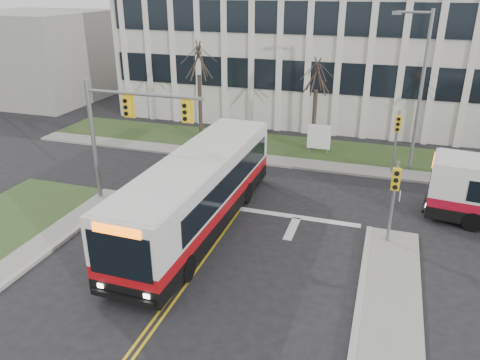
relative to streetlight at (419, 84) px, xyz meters
name	(u,v)px	position (x,y,z in m)	size (l,w,h in m)	color
ground	(165,309)	(-8.03, -16.20, -5.19)	(120.00, 120.00, 0.00)	black
sidewalk_cross	(353,170)	(-3.03, -1.00, -5.12)	(44.00, 1.60, 0.14)	#9E9B93
building_lawn	(357,155)	(-3.03, 1.80, -5.13)	(44.00, 5.00, 0.12)	#334A1F
office_building	(377,41)	(-3.03, 13.80, 0.81)	(40.00, 16.00, 12.00)	beige
building_annex	(38,55)	(-34.03, 9.80, -1.19)	(12.00, 12.00, 8.00)	#9E9B93
mast_arm_signal	(120,122)	(-13.65, -9.04, -0.94)	(6.11, 0.38, 6.20)	slate
signal_pole_near	(394,192)	(-0.83, -9.30, -2.69)	(0.34, 0.39, 3.80)	slate
signal_pole_far	(397,133)	(-0.83, -0.80, -2.69)	(0.34, 0.39, 3.80)	slate
streetlight	(419,84)	(0.00, 0.00, 0.00)	(2.15, 0.25, 9.20)	slate
directory_sign	(319,137)	(-5.53, 1.30, -4.02)	(1.50, 0.12, 2.00)	slate
tree_left	(199,62)	(-14.03, 1.80, 0.32)	(1.80, 1.80, 7.70)	#42352B
tree_mid	(317,77)	(-6.03, 2.00, -0.31)	(1.80, 1.80, 6.82)	#42352B
bus_main	(198,193)	(-9.17, -10.33, -3.50)	(2.76, 12.72, 3.39)	silver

